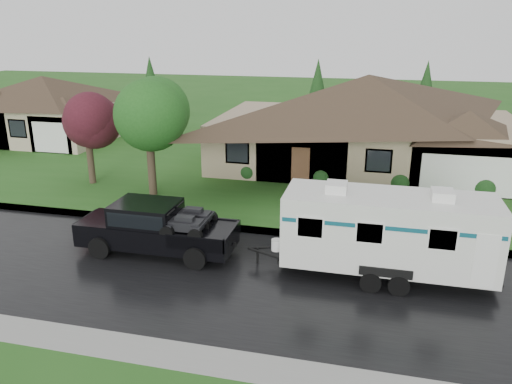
% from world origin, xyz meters
% --- Properties ---
extents(ground, '(140.00, 140.00, 0.00)m').
position_xyz_m(ground, '(0.00, 0.00, 0.00)').
color(ground, '#25591B').
rests_on(ground, ground).
extents(road, '(140.00, 8.00, 0.01)m').
position_xyz_m(road, '(0.00, -2.00, 0.01)').
color(road, black).
rests_on(road, ground).
extents(curb, '(140.00, 0.50, 0.15)m').
position_xyz_m(curb, '(0.00, 2.25, 0.07)').
color(curb, gray).
rests_on(curb, ground).
extents(lawn, '(140.00, 26.00, 0.15)m').
position_xyz_m(lawn, '(0.00, 15.00, 0.07)').
color(lawn, '#25591B').
rests_on(lawn, ground).
extents(house_main, '(19.44, 10.80, 6.90)m').
position_xyz_m(house_main, '(2.29, 13.84, 3.59)').
color(house_main, tan).
rests_on(house_main, lawn).
extents(house_far, '(10.80, 8.64, 5.80)m').
position_xyz_m(house_far, '(-21.78, 15.85, 2.97)').
color(house_far, '#C1B28F').
rests_on(house_far, lawn).
extents(tree_left_green, '(3.66, 3.66, 6.06)m').
position_xyz_m(tree_left_green, '(-8.44, 5.51, 4.35)').
color(tree_left_green, '#382B1E').
rests_on(tree_left_green, lawn).
extents(tree_red, '(3.00, 3.00, 4.96)m').
position_xyz_m(tree_red, '(-12.60, 6.56, 3.59)').
color(tree_red, '#382B1E').
rests_on(tree_red, lawn).
extents(shrub_row, '(13.60, 1.00, 1.00)m').
position_xyz_m(shrub_row, '(2.00, 9.30, 0.65)').
color(shrub_row, '#143814').
rests_on(shrub_row, lawn).
extents(pickup_truck, '(6.13, 2.33, 2.04)m').
position_xyz_m(pickup_truck, '(-5.52, -0.65, 1.10)').
color(pickup_truck, black).
rests_on(pickup_truck, ground).
extents(travel_trailer, '(7.56, 2.66, 3.39)m').
position_xyz_m(travel_trailer, '(3.30, -0.65, 1.80)').
color(travel_trailer, silver).
rests_on(travel_trailer, ground).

